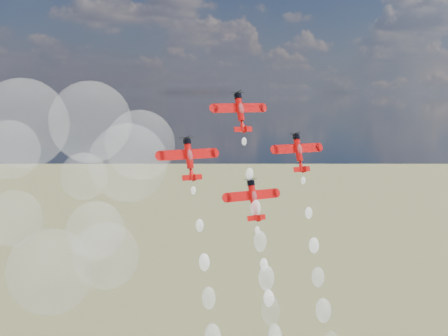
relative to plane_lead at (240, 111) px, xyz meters
name	(u,v)px	position (x,y,z in m)	size (l,w,h in m)	color
plane_lead	(240,111)	(0.00, 0.00, 0.00)	(13.43, 5.42, 9.36)	red
plane_left	(189,158)	(-14.87, -2.98, -9.97)	(13.43, 5.42, 9.36)	red
plane_right	(299,152)	(14.87, -2.98, -9.97)	(13.43, 5.42, 9.36)	red
plane_slot	(253,199)	(0.00, -5.97, -19.95)	(13.43, 5.42, 9.36)	red
smoke_trail_lead	(274,332)	(0.14, -14.71, -48.83)	(5.10, 18.77, 55.32)	white
drifted_smoke_cloud	(50,184)	(-41.14, 14.79, -16.13)	(65.24, 39.42, 54.77)	white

